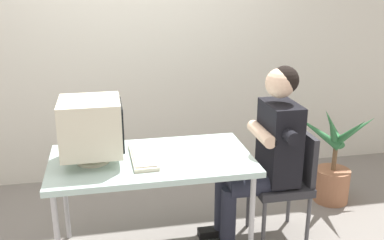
% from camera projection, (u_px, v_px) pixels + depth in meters
% --- Properties ---
extents(wall_back, '(8.00, 0.10, 3.00)m').
position_uv_depth(wall_back, '(164.00, 22.00, 4.08)').
color(wall_back, silver).
rests_on(wall_back, ground_plane).
extents(desk, '(1.36, 0.75, 0.74)m').
position_uv_depth(desk, '(152.00, 164.00, 2.97)').
color(desk, '#B7B7BC').
rests_on(desk, ground_plane).
extents(crt_monitor, '(0.40, 0.38, 0.43)m').
position_uv_depth(crt_monitor, '(91.00, 127.00, 2.81)').
color(crt_monitor, beige).
rests_on(crt_monitor, desk).
extents(keyboard, '(0.17, 0.48, 0.03)m').
position_uv_depth(keyboard, '(143.00, 156.00, 2.94)').
color(keyboard, beige).
rests_on(keyboard, desk).
extents(office_chair, '(0.40, 0.40, 0.83)m').
position_uv_depth(office_chair, '(287.00, 178.00, 3.24)').
color(office_chair, '#4C4C51').
rests_on(office_chair, ground_plane).
extents(person_seated, '(0.68, 0.57, 1.33)m').
position_uv_depth(person_seated, '(266.00, 149.00, 3.14)').
color(person_seated, black).
rests_on(person_seated, ground_plane).
extents(potted_plant, '(0.71, 0.71, 0.90)m').
position_uv_depth(potted_plant, '(333.00, 166.00, 3.82)').
color(potted_plant, '#9E6647').
rests_on(potted_plant, ground_plane).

